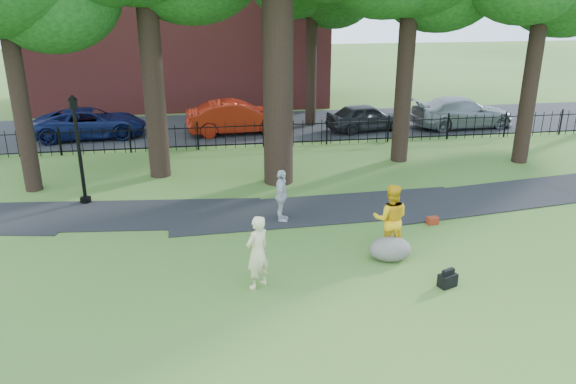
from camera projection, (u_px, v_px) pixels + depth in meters
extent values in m
plane|color=#355B1F|center=(315.00, 266.00, 14.97)|extent=(120.00, 120.00, 0.00)
cube|color=black|center=(321.00, 210.00, 18.74)|extent=(36.07, 3.85, 0.03)
cube|color=black|center=(255.00, 127.00, 29.81)|extent=(80.00, 7.00, 0.02)
cube|color=black|center=(263.00, 125.00, 25.75)|extent=(44.00, 0.04, 0.04)
cube|color=black|center=(264.00, 143.00, 26.04)|extent=(44.00, 0.04, 0.04)
cube|color=maroon|center=(175.00, 4.00, 34.58)|extent=(18.00, 8.00, 12.00)
cylinder|color=black|center=(278.00, 40.00, 19.65)|extent=(1.10, 1.10, 10.50)
cylinder|color=black|center=(17.00, 85.00, 19.29)|extent=(0.60, 0.60, 7.70)
cylinder|color=black|center=(151.00, 58.00, 20.63)|extent=(0.80, 0.80, 9.10)
cylinder|color=black|center=(406.00, 61.00, 22.67)|extent=(0.70, 0.70, 8.40)
cylinder|color=black|center=(533.00, 66.00, 22.53)|extent=(0.64, 0.64, 8.05)
imported|color=beige|center=(258.00, 252.00, 13.64)|extent=(0.82, 0.78, 1.89)
imported|color=#EAA913|center=(390.00, 219.00, 15.44)|extent=(1.15, 1.00, 2.01)
imported|color=#BABABF|center=(281.00, 196.00, 17.57)|extent=(0.65, 1.07, 1.70)
ellipsoid|color=#676456|center=(390.00, 247.00, 15.30)|extent=(1.17, 0.89, 0.67)
cylinder|color=black|center=(80.00, 157.00, 18.78)|extent=(0.12, 0.12, 3.30)
cylinder|color=black|center=(86.00, 200.00, 19.31)|extent=(0.37, 0.37, 0.21)
cube|color=black|center=(73.00, 104.00, 18.16)|extent=(0.30, 0.30, 0.31)
cone|color=black|center=(72.00, 97.00, 18.09)|extent=(0.33, 0.33, 0.17)
cube|color=black|center=(447.00, 280.00, 13.92)|extent=(0.52, 0.43, 0.34)
cube|color=maroon|center=(433.00, 221.00, 17.59)|extent=(0.36, 0.24, 0.24)
imported|color=maroon|center=(237.00, 117.00, 28.26)|extent=(5.16, 2.22, 1.65)
imported|color=#0D1541|center=(91.00, 123.00, 27.47)|extent=(5.45, 2.89, 1.46)
imported|color=black|center=(366.00, 117.00, 28.86)|extent=(4.34, 2.34, 1.40)
imported|color=gray|center=(462.00, 112.00, 29.52)|extent=(5.56, 2.55, 1.57)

